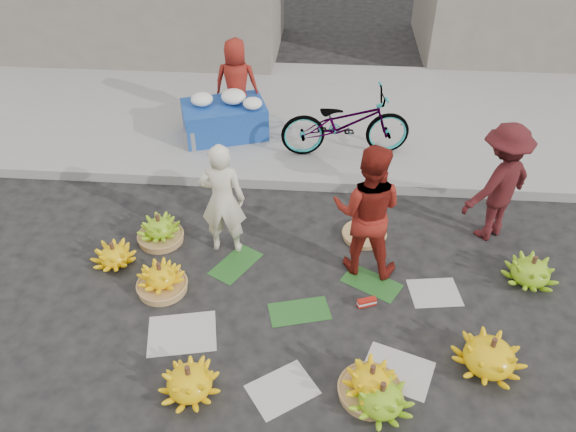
# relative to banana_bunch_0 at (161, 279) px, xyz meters

# --- Properties ---
(ground) EXTENTS (80.00, 80.00, 0.00)m
(ground) POSITION_rel_banana_bunch_0_xyz_m (1.66, -0.02, -0.16)
(ground) COLOR black
(ground) RESTS_ON ground
(curb) EXTENTS (40.00, 0.25, 0.15)m
(curb) POSITION_rel_banana_bunch_0_xyz_m (1.66, 2.18, -0.09)
(curb) COLOR gray
(curb) RESTS_ON ground
(sidewalk) EXTENTS (40.00, 4.00, 0.12)m
(sidewalk) POSITION_rel_banana_bunch_0_xyz_m (1.66, 4.28, -0.10)
(sidewalk) COLOR gray
(sidewalk) RESTS_ON ground
(newspaper_scatter) EXTENTS (3.20, 1.80, 0.00)m
(newspaper_scatter) POSITION_rel_banana_bunch_0_xyz_m (1.66, -0.82, -0.16)
(newspaper_scatter) COLOR beige
(newspaper_scatter) RESTS_ON ground
(banana_leaves) EXTENTS (2.00, 1.00, 0.00)m
(banana_leaves) POSITION_rel_banana_bunch_0_xyz_m (1.56, 0.18, -0.16)
(banana_leaves) COLOR #1C521B
(banana_leaves) RESTS_ON ground
(banana_bunch_0) EXTENTS (0.60, 0.60, 0.40)m
(banana_bunch_0) POSITION_rel_banana_bunch_0_xyz_m (0.00, 0.00, 0.00)
(banana_bunch_0) COLOR #A47845
(banana_bunch_0) RESTS_ON ground
(banana_bunch_1) EXTENTS (0.64, 0.64, 0.37)m
(banana_bunch_1) POSITION_rel_banana_bunch_0_xyz_m (0.61, -1.31, -0.00)
(banana_bunch_1) COLOR yellow
(banana_bunch_1) RESTS_ON ground
(banana_bunch_2) EXTENTS (0.61, 0.61, 0.41)m
(banana_bunch_2) POSITION_rel_banana_bunch_0_xyz_m (2.28, -1.20, 0.01)
(banana_bunch_2) COLOR #A47845
(banana_bunch_2) RESTS_ON ground
(banana_bunch_3) EXTENTS (0.61, 0.61, 0.36)m
(banana_bunch_3) POSITION_rel_banana_bunch_0_xyz_m (2.37, -1.34, -0.00)
(banana_bunch_3) COLOR #6CAE18
(banana_bunch_3) RESTS_ON ground
(banana_bunch_4) EXTENTS (0.77, 0.77, 0.42)m
(banana_bunch_4) POSITION_rel_banana_bunch_0_xyz_m (3.43, -0.81, 0.03)
(banana_bunch_4) COLOR yellow
(banana_bunch_4) RESTS_ON ground
(banana_bunch_5) EXTENTS (0.68, 0.68, 0.37)m
(banana_bunch_5) POSITION_rel_banana_bunch_0_xyz_m (4.15, 0.45, 0.00)
(banana_bunch_5) COLOR #6CAE18
(banana_bunch_5) RESTS_ON ground
(banana_bunch_6) EXTENTS (0.50, 0.50, 0.31)m
(banana_bunch_6) POSITION_rel_banana_bunch_0_xyz_m (-0.67, 0.39, -0.03)
(banana_bunch_6) COLOR yellow
(banana_bunch_6) RESTS_ON ground
(banana_bunch_7) EXTENTS (0.55, 0.55, 0.40)m
(banana_bunch_7) POSITION_rel_banana_bunch_0_xyz_m (-0.24, 0.85, 0.00)
(banana_bunch_7) COLOR #A47845
(banana_bunch_7) RESTS_ON ground
(basket_spare) EXTENTS (0.54, 0.54, 0.06)m
(basket_spare) POSITION_rel_banana_bunch_0_xyz_m (2.30, 1.11, -0.13)
(basket_spare) COLOR #A47845
(basket_spare) RESTS_ON ground
(incense_stack) EXTENTS (0.22, 0.14, 0.09)m
(incense_stack) POSITION_rel_banana_bunch_0_xyz_m (2.29, -0.07, -0.11)
(incense_stack) COLOR #AC1C12
(incense_stack) RESTS_ON ground
(vendor_cream) EXTENTS (0.54, 0.36, 1.46)m
(vendor_cream) POSITION_rel_banana_bunch_0_xyz_m (0.60, 0.77, 0.57)
(vendor_cream) COLOR #F2EACB
(vendor_cream) RESTS_ON ground
(vendor_red) EXTENTS (0.89, 0.75, 1.63)m
(vendor_red) POSITION_rel_banana_bunch_0_xyz_m (2.25, 0.57, 0.65)
(vendor_red) COLOR maroon
(vendor_red) RESTS_ON ground
(man_striped) EXTENTS (1.14, 1.05, 1.54)m
(man_striped) POSITION_rel_banana_bunch_0_xyz_m (3.85, 1.30, 0.61)
(man_striped) COLOR maroon
(man_striped) RESTS_ON ground
(flower_table) EXTENTS (1.44, 1.15, 0.73)m
(flower_table) POSITION_rel_banana_bunch_0_xyz_m (0.18, 3.35, 0.26)
(flower_table) COLOR #173F98
(flower_table) RESTS_ON sidewalk
(grey_bucket) EXTENTS (0.27, 0.27, 0.31)m
(grey_bucket) POSITION_rel_banana_bunch_0_xyz_m (-0.26, 2.92, 0.11)
(grey_bucket) COLOR gray
(grey_bucket) RESTS_ON sidewalk
(flower_vendor) EXTENTS (0.70, 0.46, 1.41)m
(flower_vendor) POSITION_rel_banana_bunch_0_xyz_m (0.33, 3.71, 0.66)
(flower_vendor) COLOR maroon
(flower_vendor) RESTS_ON sidewalk
(bicycle) EXTENTS (0.91, 1.97, 1.00)m
(bicycle) POSITION_rel_banana_bunch_0_xyz_m (2.04, 2.94, 0.45)
(bicycle) COLOR gray
(bicycle) RESTS_ON sidewalk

